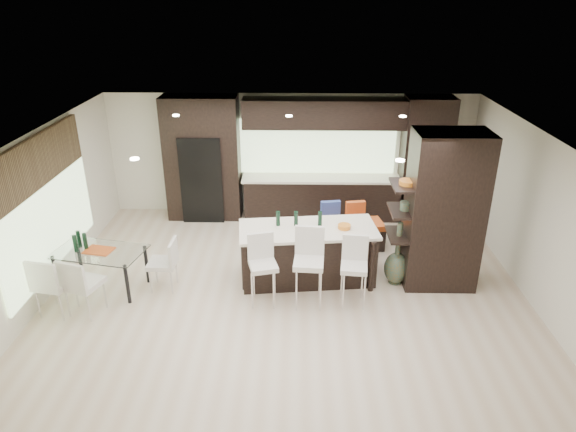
{
  "coord_description": "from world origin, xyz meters",
  "views": [
    {
      "loc": [
        0.15,
        -7.45,
        4.76
      ],
      "look_at": [
        0.0,
        0.6,
        1.15
      ],
      "focal_mm": 32.0,
      "sensor_mm": 36.0,
      "label": 1
    }
  ],
  "objects_px": {
    "stool_right": "(353,279)",
    "chair_far": "(55,287)",
    "floor_vase": "(398,253)",
    "stool_mid": "(308,276)",
    "stool_left": "(263,278)",
    "chair_end": "(163,267)",
    "bench": "(347,236)",
    "kitchen_island": "(308,253)",
    "chair_near": "(84,287)",
    "dining_table": "(102,269)"
  },
  "relations": [
    {
      "from": "stool_mid",
      "to": "chair_near",
      "type": "bearing_deg",
      "value": -170.9
    },
    {
      "from": "stool_right",
      "to": "chair_end",
      "type": "xyz_separation_m",
      "value": [
        -3.19,
        0.42,
        -0.05
      ]
    },
    {
      "from": "stool_left",
      "to": "stool_mid",
      "type": "distance_m",
      "value": 0.73
    },
    {
      "from": "kitchen_island",
      "to": "bench",
      "type": "height_order",
      "value": "kitchen_island"
    },
    {
      "from": "chair_far",
      "to": "floor_vase",
      "type": "bearing_deg",
      "value": 21.51
    },
    {
      "from": "stool_mid",
      "to": "chair_near",
      "type": "distance_m",
      "value": 3.52
    },
    {
      "from": "bench",
      "to": "chair_near",
      "type": "distance_m",
      "value": 4.88
    },
    {
      "from": "stool_right",
      "to": "stool_mid",
      "type": "bearing_deg",
      "value": -171.15
    },
    {
      "from": "floor_vase",
      "to": "chair_end",
      "type": "bearing_deg",
      "value": -176.31
    },
    {
      "from": "kitchen_island",
      "to": "floor_vase",
      "type": "xyz_separation_m",
      "value": [
        1.54,
        -0.13,
        0.08
      ]
    },
    {
      "from": "stool_right",
      "to": "floor_vase",
      "type": "relative_size",
      "value": 0.82
    },
    {
      "from": "bench",
      "to": "chair_far",
      "type": "xyz_separation_m",
      "value": [
        -4.76,
        -2.29,
        0.2
      ]
    },
    {
      "from": "stool_mid",
      "to": "stool_right",
      "type": "relative_size",
      "value": 1.13
    },
    {
      "from": "stool_mid",
      "to": "stool_left",
      "type": "bearing_deg",
      "value": -177.49
    },
    {
      "from": "stool_left",
      "to": "stool_mid",
      "type": "xyz_separation_m",
      "value": [
        0.72,
        -0.02,
        0.05
      ]
    },
    {
      "from": "chair_near",
      "to": "chair_far",
      "type": "relative_size",
      "value": 0.98
    },
    {
      "from": "stool_left",
      "to": "chair_end",
      "type": "distance_m",
      "value": 1.79
    },
    {
      "from": "kitchen_island",
      "to": "bench",
      "type": "relative_size",
      "value": 1.66
    },
    {
      "from": "floor_vase",
      "to": "chair_far",
      "type": "xyz_separation_m",
      "value": [
        -5.51,
        -1.01,
        -0.1
      ]
    },
    {
      "from": "floor_vase",
      "to": "chair_far",
      "type": "height_order",
      "value": "floor_vase"
    },
    {
      "from": "floor_vase",
      "to": "chair_far",
      "type": "distance_m",
      "value": 5.6
    },
    {
      "from": "chair_far",
      "to": "chair_end",
      "type": "xyz_separation_m",
      "value": [
        1.5,
        0.75,
        -0.05
      ]
    },
    {
      "from": "bench",
      "to": "kitchen_island",
      "type": "bearing_deg",
      "value": -134.57
    },
    {
      "from": "floor_vase",
      "to": "stool_mid",
      "type": "bearing_deg",
      "value": -155.38
    },
    {
      "from": "floor_vase",
      "to": "chair_near",
      "type": "height_order",
      "value": "floor_vase"
    },
    {
      "from": "floor_vase",
      "to": "chair_near",
      "type": "bearing_deg",
      "value": -168.75
    },
    {
      "from": "chair_near",
      "to": "chair_end",
      "type": "bearing_deg",
      "value": 53.03
    },
    {
      "from": "stool_mid",
      "to": "dining_table",
      "type": "bearing_deg",
      "value": 176.97
    },
    {
      "from": "stool_right",
      "to": "chair_end",
      "type": "height_order",
      "value": "stool_right"
    },
    {
      "from": "bench",
      "to": "chair_far",
      "type": "distance_m",
      "value": 5.29
    },
    {
      "from": "stool_left",
      "to": "chair_far",
      "type": "distance_m",
      "value": 3.26
    },
    {
      "from": "kitchen_island",
      "to": "chair_far",
      "type": "height_order",
      "value": "kitchen_island"
    },
    {
      "from": "stool_right",
      "to": "floor_vase",
      "type": "xyz_separation_m",
      "value": [
        0.82,
        0.68,
        0.1
      ]
    },
    {
      "from": "floor_vase",
      "to": "chair_end",
      "type": "xyz_separation_m",
      "value": [
        -4.01,
        -0.26,
        -0.16
      ]
    },
    {
      "from": "kitchen_island",
      "to": "stool_right",
      "type": "height_order",
      "value": "kitchen_island"
    },
    {
      "from": "chair_end",
      "to": "stool_mid",
      "type": "bearing_deg",
      "value": -99.14
    },
    {
      "from": "bench",
      "to": "floor_vase",
      "type": "height_order",
      "value": "floor_vase"
    },
    {
      "from": "stool_right",
      "to": "dining_table",
      "type": "height_order",
      "value": "stool_right"
    },
    {
      "from": "stool_right",
      "to": "chair_far",
      "type": "bearing_deg",
      "value": -169.24
    },
    {
      "from": "stool_right",
      "to": "chair_near",
      "type": "distance_m",
      "value": 4.24
    },
    {
      "from": "dining_table",
      "to": "kitchen_island",
      "type": "bearing_deg",
      "value": 18.27
    },
    {
      "from": "kitchen_island",
      "to": "stool_left",
      "type": "xyz_separation_m",
      "value": [
        -0.72,
        -0.82,
        -0.01
      ]
    },
    {
      "from": "bench",
      "to": "chair_end",
      "type": "bearing_deg",
      "value": -164.57
    },
    {
      "from": "bench",
      "to": "chair_near",
      "type": "height_order",
      "value": "chair_near"
    },
    {
      "from": "kitchen_island",
      "to": "stool_left",
      "type": "distance_m",
      "value": 1.09
    },
    {
      "from": "stool_left",
      "to": "bench",
      "type": "bearing_deg",
      "value": 37.57
    },
    {
      "from": "stool_mid",
      "to": "dining_table",
      "type": "xyz_separation_m",
      "value": [
        -3.51,
        0.45,
        -0.18
      ]
    },
    {
      "from": "chair_near",
      "to": "chair_end",
      "type": "xyz_separation_m",
      "value": [
        1.04,
        0.75,
        -0.05
      ]
    },
    {
      "from": "bench",
      "to": "chair_far",
      "type": "height_order",
      "value": "chair_far"
    },
    {
      "from": "stool_mid",
      "to": "chair_end",
      "type": "relative_size",
      "value": 1.26
    }
  ]
}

